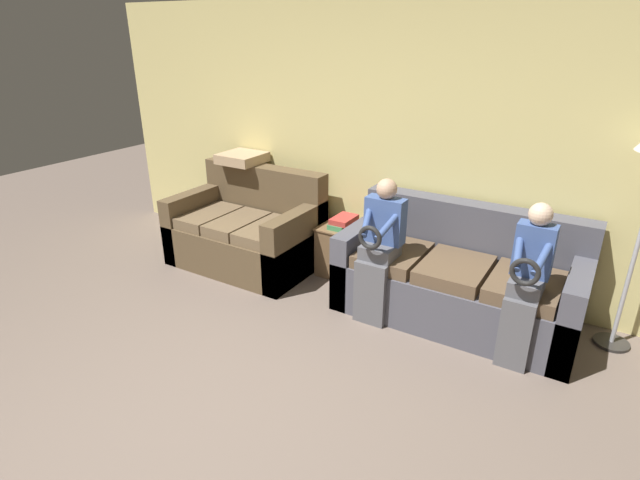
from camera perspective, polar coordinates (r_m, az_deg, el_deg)
ground_plane at (r=3.23m, az=-16.07°, el=-22.80°), size 14.00×14.00×0.00m
wall_back at (r=4.72m, az=8.29°, el=10.56°), size 6.79×0.06×2.55m
couch_main at (r=4.35m, az=15.50°, el=-4.46°), size 1.93×0.89×0.92m
couch_side at (r=5.20m, az=-8.25°, el=0.88°), size 1.44×0.92×0.97m
child_left_seated at (r=4.07m, az=6.78°, el=-0.70°), size 0.33×0.37×1.19m
child_right_seated at (r=3.78m, az=22.60°, el=-4.13°), size 0.26×0.37×1.19m
side_shelf at (r=4.95m, az=2.68°, el=-1.04°), size 0.43×0.44×0.50m
book_stack at (r=4.83m, az=2.66°, el=2.11°), size 0.19×0.32×0.10m
throw_pillow at (r=5.39m, az=-8.88°, el=9.26°), size 0.42×0.42×0.10m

